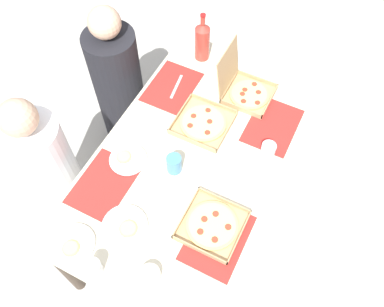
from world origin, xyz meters
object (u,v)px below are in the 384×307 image
Objects in this scene: plate_near_right at (128,159)px; diner_left_seat at (52,175)px; pizza_box_edge_far at (212,225)px; cup_red at (268,151)px; cup_spare at (174,164)px; plate_middle at (73,245)px; cup_clear_left at (94,268)px; diner_right_seat at (120,89)px; soda_bottle at (202,41)px; pizza_box_corner_left at (203,123)px; condiment_bowl at (150,275)px; plate_near_left at (238,166)px; plate_far_left at (125,226)px; pizza_box_corner_right at (245,89)px.

diner_left_seat is (-0.18, 0.44, -0.25)m from plate_near_right.
cup_red is at bearing -10.40° from pizza_box_edge_far.
cup_spare reaches higher than plate_near_right.
cup_red reaches higher than plate_middle.
cup_spare is 0.09× the size of diner_left_seat.
diner_right_seat is (1.12, 0.62, -0.28)m from cup_clear_left.
plate_near_right is 0.61× the size of soda_bottle.
plate_middle is at bearing 165.50° from pizza_box_corner_left.
condiment_bowl is at bearing -140.40° from diner_right_seat.
plate_near_left is 0.87m from cup_clear_left.
plate_far_left is at bearing 117.37° from pizza_box_edge_far.
cup_spare is at bearing -70.83° from diner_left_seat.
cup_clear_left is (-0.95, 0.07, 0.03)m from pizza_box_corner_left.
diner_right_seat reaches higher than plate_near_right.
soda_bottle is 1.44m from cup_clear_left.
pizza_box_corner_left is at bearing -1.14° from cup_spare.
cup_clear_left reaches higher than plate_near_left.
pizza_box_edge_far is 0.89× the size of soda_bottle.
condiment_bowl is at bearing -123.74° from plate_far_left.
condiment_bowl reaches higher than pizza_box_edge_far.
cup_clear_left is at bearing 153.03° from cup_red.
plate_near_left is at bearing -67.72° from diner_left_seat.
diner_right_seat reaches higher than pizza_box_corner_right.
pizza_box_corner_left is 3.34× the size of cup_clear_left.
pizza_box_corner_right is 2.80× the size of cup_spare.
cup_clear_left is 1.31m from diner_right_seat.
condiment_bowl is at bearing 169.61° from plate_near_left.
cup_red is (-0.04, -0.39, 0.04)m from pizza_box_corner_left.
plate_near_right is (0.33, 0.19, 0.00)m from plate_far_left.
plate_near_right is 0.51m from plate_middle.
pizza_box_edge_far is at bearing -23.12° from condiment_bowl.
plate_far_left is 0.24m from cup_clear_left.
diner_right_seat is at bearing 39.60° from condiment_bowl.
diner_left_seat is at bearing 111.72° from plate_near_right.
plate_far_left is 0.69m from diner_left_seat.
plate_middle is 0.62× the size of soda_bottle.
plate_near_right is 0.54m from diner_left_seat.
pizza_box_corner_right is at bearing -21.06° from pizza_box_corner_left.
pizza_box_edge_far is 0.37m from condiment_bowl.
pizza_box_corner_left is at bearing 84.59° from cup_red.
pizza_box_corner_right is 1.36× the size of plate_far_left.
diner_right_seat is at bearing 71.34° from plate_near_left.
plate_near_left is at bearing -108.66° from diner_right_seat.
soda_bottle reaches higher than cup_red.
diner_left_seat is (-0.53, 1.09, -0.29)m from cup_red.
plate_far_left is at bearing 146.02° from cup_red.
pizza_box_edge_far is at bearing -54.97° from plate_middle.
plate_near_left is 1.97× the size of cup_spare.
diner_right_seat is at bearing 76.69° from pizza_box_corner_left.
pizza_box_corner_left is 0.61m from pizza_box_edge_far.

